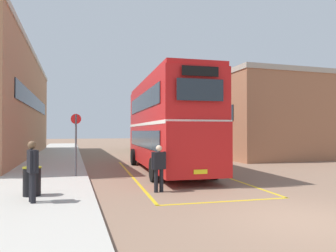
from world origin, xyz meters
TOP-DOWN VIEW (x-y plane):
  - ground_plane at (0.00, 14.40)m, footprint 135.60×135.60m
  - sidewalk_left at (-6.50, 16.80)m, footprint 4.00×57.60m
  - brick_building_left at (-10.60, 21.03)m, footprint 5.13×24.52m
  - depot_building_right at (9.39, 18.41)m, footprint 7.90×14.42m
  - double_decker_bus at (-0.42, 9.45)m, footprint 3.34×10.67m
  - single_deck_bus at (2.81, 26.40)m, footprint 3.19×9.08m
  - pedestrian_boarding at (-2.31, 4.14)m, footprint 0.54×0.31m
  - pedestrian_waiting_near at (-6.21, 3.08)m, footprint 0.35×0.55m
  - litter_bin at (-6.33, 4.05)m, footprint 0.55×0.55m
  - bus_stop_sign at (-5.02, 7.88)m, footprint 0.44×0.08m
  - bay_marking_yellow at (-0.48, 7.49)m, footprint 5.00×12.78m

SIDE VIEW (x-z plane):
  - ground_plane at x=0.00m, z-range 0.00..0.00m
  - bay_marking_yellow at x=-0.48m, z-range 0.00..0.01m
  - sidewalk_left at x=-6.50m, z-range 0.00..0.14m
  - litter_bin at x=-6.33m, z-range 0.14..1.02m
  - pedestrian_boarding at x=-2.31m, z-range 0.12..1.73m
  - pedestrian_waiting_near at x=-6.21m, z-range 0.27..1.97m
  - single_deck_bus at x=2.81m, z-range 0.13..3.15m
  - bus_stop_sign at x=-5.02m, z-range 0.41..3.12m
  - double_decker_bus at x=-0.42m, z-range 0.14..4.89m
  - depot_building_right at x=9.39m, z-range 0.00..6.53m
  - brick_building_left at x=-10.60m, z-range 0.01..8.36m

